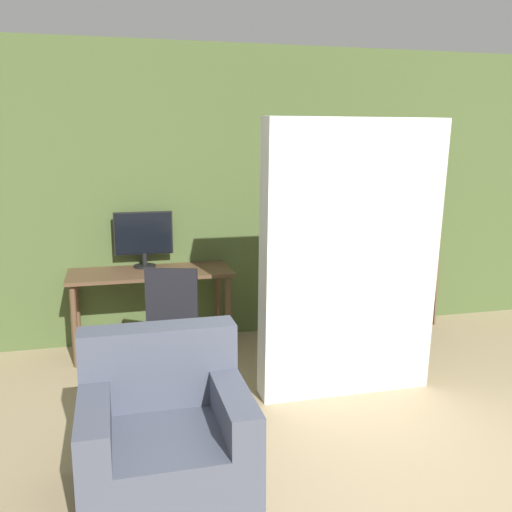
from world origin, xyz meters
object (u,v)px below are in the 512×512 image
at_px(office_chair, 169,344).
at_px(bookshelf, 390,234).
at_px(armchair, 165,437).
at_px(monitor, 144,236).
at_px(mattress_near, 350,261).

relative_size(office_chair, bookshelf, 0.50).
bearing_deg(armchair, monitor, 88.63).
bearing_deg(bookshelf, mattress_near, -126.53).
bearing_deg(mattress_near, bookshelf, 53.47).
distance_m(office_chair, mattress_near, 1.47).
height_order(monitor, bookshelf, bookshelf).
bearing_deg(bookshelf, office_chair, -155.72).
bearing_deg(armchair, office_chair, 83.06).
height_order(bookshelf, armchair, bookshelf).
bearing_deg(office_chair, armchair, -96.94).
xyz_separation_m(office_chair, bookshelf, (2.32, 1.04, 0.58)).
xyz_separation_m(office_chair, mattress_near, (1.27, -0.37, 0.64)).
bearing_deg(monitor, mattress_near, -45.58).
height_order(office_chair, armchair, office_chair).
xyz_separation_m(bookshelf, mattress_near, (-1.05, -1.41, 0.07)).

